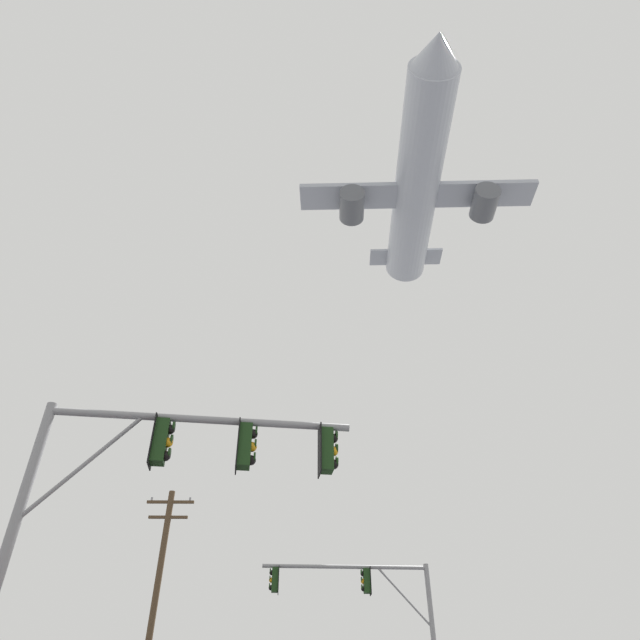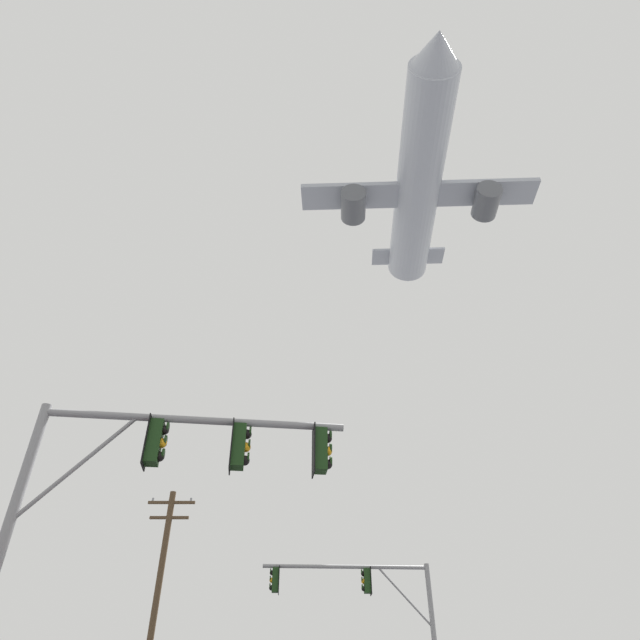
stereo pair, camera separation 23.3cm
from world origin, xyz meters
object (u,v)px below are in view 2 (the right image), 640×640
at_px(utility_pole, 157,604).
at_px(airplane, 419,185).
at_px(signal_pole_far, 374,607).
at_px(signal_pole_near, 154,483).

bearing_deg(utility_pole, airplane, 28.80).
distance_m(signal_pole_far, airplane, 39.80).
xyz_separation_m(signal_pole_far, airplane, (7.28, 10.77, 37.62)).
bearing_deg(signal_pole_near, utility_pole, 103.56).
xyz_separation_m(signal_pole_far, utility_pole, (-9.08, 1.77, 0.39)).
height_order(utility_pole, airplane, airplane).
distance_m(signal_pole_near, utility_pole, 16.24).
height_order(signal_pole_near, airplane, airplane).
bearing_deg(airplane, signal_pole_far, -124.08).
relative_size(signal_pole_far, airplane, 0.24).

